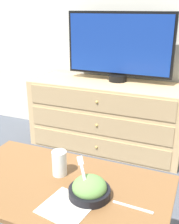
# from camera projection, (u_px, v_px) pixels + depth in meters

# --- Properties ---
(ground_plane) EXTENTS (12.00, 12.00, 0.00)m
(ground_plane) POSITION_uv_depth(u_px,v_px,m) (109.00, 134.00, 2.84)
(ground_plane) COLOR #474C56
(dresser) EXTENTS (1.32, 0.48, 0.60)m
(dresser) POSITION_uv_depth(u_px,v_px,m) (106.00, 116.00, 2.49)
(dresser) COLOR tan
(dresser) RESTS_ON ground_plane
(tv) EXTENTS (0.90, 0.16, 0.57)m
(tv) POSITION_uv_depth(u_px,v_px,m) (119.00, 46.00, 2.33)
(tv) COLOR black
(tv) RESTS_ON dresser
(coffee_table) EXTENTS (0.96, 0.55, 0.47)m
(coffee_table) POSITION_uv_depth(u_px,v_px,m) (60.00, 198.00, 1.26)
(coffee_table) COLOR brown
(coffee_table) RESTS_ON ground_plane
(takeout_bowl) EXTENTS (0.17, 0.17, 0.17)m
(takeout_bowl) POSITION_uv_depth(u_px,v_px,m) (89.00, 189.00, 1.15)
(takeout_bowl) COLOR black
(takeout_bowl) RESTS_ON coffee_table
(drink_cup) EXTENTS (0.07, 0.07, 0.12)m
(drink_cup) POSITION_uv_depth(u_px,v_px,m) (59.00, 164.00, 1.30)
(drink_cup) COLOR #9E6638
(drink_cup) RESTS_ON coffee_table
(napkin) EXTENTS (0.21, 0.21, 0.00)m
(napkin) POSITION_uv_depth(u_px,v_px,m) (66.00, 207.00, 1.10)
(napkin) COLOR silver
(napkin) RESTS_ON coffee_table
(knife) EXTENTS (0.16, 0.02, 0.01)m
(knife) POSITION_uv_depth(u_px,v_px,m) (133.00, 207.00, 1.09)
(knife) COLOR silver
(knife) RESTS_ON coffee_table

